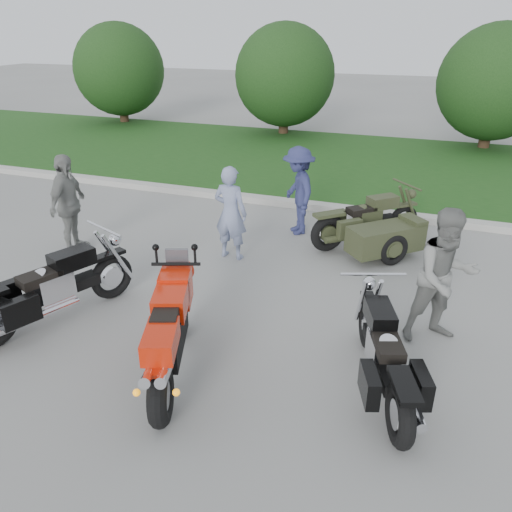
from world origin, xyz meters
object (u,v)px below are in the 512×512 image
(person_stripe, at_px, (231,213))
(person_back, at_px, (68,205))
(cruiser_left, at_px, (47,292))
(person_denim, at_px, (298,191))
(person_grey, at_px, (445,277))
(sportbike_red, at_px, (169,332))
(cruiser_sidecar, at_px, (376,231))
(cruiser_right, at_px, (385,360))

(person_stripe, distance_m, person_back, 2.98)
(person_stripe, bearing_deg, person_back, 19.55)
(cruiser_left, bearing_deg, person_denim, 85.16)
(person_grey, distance_m, person_denim, 4.12)
(sportbike_red, xyz_separation_m, person_back, (-3.53, 2.65, 0.28))
(cruiser_left, bearing_deg, cruiser_sidecar, 67.90)
(sportbike_red, distance_m, person_stripe, 3.49)
(cruiser_left, relative_size, cruiser_right, 1.07)
(person_denim, bearing_deg, cruiser_left, -59.64)
(cruiser_right, height_order, person_grey, person_grey)
(sportbike_red, height_order, cruiser_right, sportbike_red)
(person_back, bearing_deg, person_stripe, -85.32)
(sportbike_red, bearing_deg, cruiser_left, 147.68)
(person_grey, height_order, person_denim, person_grey)
(cruiser_left, height_order, person_back, person_back)
(cruiser_right, distance_m, person_stripe, 4.21)
(cruiser_left, relative_size, person_denim, 1.38)
(cruiser_sidecar, bearing_deg, cruiser_right, -33.81)
(cruiser_left, height_order, person_grey, person_grey)
(cruiser_right, distance_m, cruiser_sidecar, 3.97)
(cruiser_right, bearing_deg, sportbike_red, 173.71)
(cruiser_left, relative_size, person_back, 1.32)
(cruiser_sidecar, bearing_deg, person_grey, -17.90)
(cruiser_sidecar, distance_m, person_back, 5.65)
(sportbike_red, bearing_deg, person_stripe, 80.28)
(cruiser_sidecar, distance_m, person_denim, 1.77)
(cruiser_right, xyz_separation_m, person_denim, (-2.28, 4.41, 0.42))
(person_stripe, height_order, person_grey, person_grey)
(cruiser_left, height_order, person_denim, person_denim)
(cruiser_right, height_order, person_stripe, person_stripe)
(cruiser_left, distance_m, person_back, 2.60)
(cruiser_left, relative_size, cruiser_sidecar, 1.14)
(cruiser_sidecar, height_order, person_back, person_back)
(cruiser_sidecar, distance_m, person_grey, 2.82)
(sportbike_red, xyz_separation_m, person_grey, (2.97, 1.98, 0.29))
(sportbike_red, bearing_deg, cruiser_right, -7.19)
(cruiser_sidecar, relative_size, person_grey, 1.15)
(sportbike_red, relative_size, cruiser_right, 0.97)
(sportbike_red, xyz_separation_m, person_denim, (0.15, 4.98, 0.24))
(cruiser_right, relative_size, person_back, 1.24)
(person_stripe, bearing_deg, person_grey, 163.01)
(person_grey, bearing_deg, cruiser_left, 166.54)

